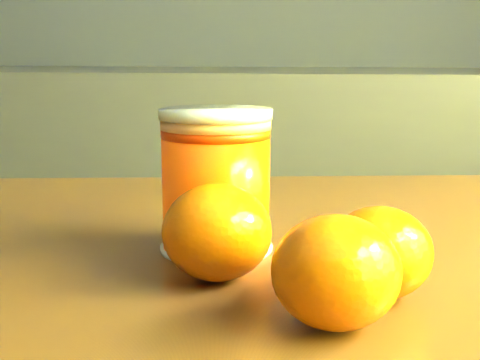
# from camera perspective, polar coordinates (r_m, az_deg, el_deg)

# --- Properties ---
(kitchen_counter) EXTENTS (3.15, 0.60, 0.90)m
(kitchen_counter) POSITION_cam_1_polar(r_m,az_deg,el_deg) (1.96, -19.24, -4.30)
(kitchen_counter) COLOR #454649
(kitchen_counter) RESTS_ON ground
(juice_glass) EXTENTS (0.09, 0.09, 0.11)m
(juice_glass) POSITION_cam_1_polar(r_m,az_deg,el_deg) (0.52, -2.06, -0.12)
(juice_glass) COLOR #FF4E05
(juice_glass) RESTS_ON table
(orange_front) EXTENTS (0.09, 0.09, 0.07)m
(orange_front) POSITION_cam_1_polar(r_m,az_deg,el_deg) (0.46, -1.98, -4.45)
(orange_front) COLOR #EA6504
(orange_front) RESTS_ON table
(orange_back) EXTENTS (0.07, 0.07, 0.06)m
(orange_back) POSITION_cam_1_polar(r_m,az_deg,el_deg) (0.43, 11.83, -6.07)
(orange_back) COLOR #EA6504
(orange_back) RESTS_ON table
(orange_extra) EXTENTS (0.10, 0.10, 0.06)m
(orange_extra) POSITION_cam_1_polar(r_m,az_deg,el_deg) (0.38, 8.18, -7.76)
(orange_extra) COLOR #EA6504
(orange_extra) RESTS_ON table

